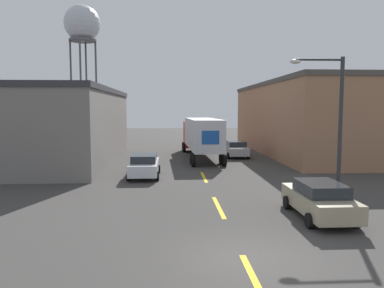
# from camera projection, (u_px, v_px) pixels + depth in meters

# --- Properties ---
(ground_plane) EXTENTS (160.00, 160.00, 0.00)m
(ground_plane) POSITION_uv_depth(u_px,v_px,m) (245.00, 260.00, 11.32)
(ground_plane) COLOR #3D3A38
(road_centerline) EXTENTS (0.20, 19.43, 0.01)m
(road_centerline) POSITION_uv_depth(u_px,v_px,m) (219.00, 207.00, 17.49)
(road_centerline) COLOR gold
(road_centerline) RESTS_ON ground_plane
(warehouse_left) EXTENTS (11.71, 19.20, 6.30)m
(warehouse_left) POSITION_uv_depth(u_px,v_px,m) (46.00, 126.00, 31.94)
(warehouse_left) COLOR slate
(warehouse_left) RESTS_ON ground_plane
(warehouse_right) EXTENTS (11.85, 26.17, 7.31)m
(warehouse_right) POSITION_uv_depth(u_px,v_px,m) (314.00, 118.00, 39.42)
(warehouse_right) COLOR #9E7051
(warehouse_right) RESTS_ON ground_plane
(semi_truck) EXTENTS (3.20, 13.47, 3.70)m
(semi_truck) POSITION_uv_depth(u_px,v_px,m) (201.00, 134.00, 35.40)
(semi_truck) COLOR #B21919
(semi_truck) RESTS_ON ground_plane
(parked_car_right_far) EXTENTS (2.05, 4.57, 1.53)m
(parked_car_right_far) POSITION_uv_depth(u_px,v_px,m) (236.00, 149.00, 35.81)
(parked_car_right_far) COLOR #B2B2B7
(parked_car_right_far) RESTS_ON ground_plane
(parked_car_right_near) EXTENTS (2.05, 4.57, 1.53)m
(parked_car_right_near) POSITION_uv_depth(u_px,v_px,m) (319.00, 199.00, 15.71)
(parked_car_right_near) COLOR tan
(parked_car_right_near) RESTS_ON ground_plane
(parked_car_left_far) EXTENTS (2.05, 4.57, 1.53)m
(parked_car_left_far) POSITION_uv_depth(u_px,v_px,m) (144.00, 165.00, 25.21)
(parked_car_left_far) COLOR silver
(parked_car_left_far) RESTS_ON ground_plane
(water_tower) EXTENTS (5.28, 5.28, 19.81)m
(water_tower) POSITION_uv_depth(u_px,v_px,m) (82.00, 26.00, 55.06)
(water_tower) COLOR #47474C
(water_tower) RESTS_ON ground_plane
(street_lamp) EXTENTS (2.77, 0.32, 7.14)m
(street_lamp) POSITION_uv_depth(u_px,v_px,m) (334.00, 116.00, 18.68)
(street_lamp) COLOR #2D2D30
(street_lamp) RESTS_ON ground_plane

